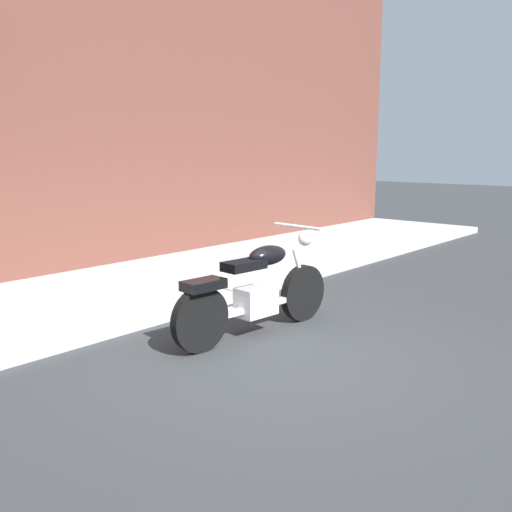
# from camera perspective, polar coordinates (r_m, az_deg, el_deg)

# --- Properties ---
(ground_plane) EXTENTS (60.00, 60.00, 0.00)m
(ground_plane) POSITION_cam_1_polar(r_m,az_deg,el_deg) (5.62, 1.47, -10.39)
(ground_plane) COLOR #303335
(sidewalk) EXTENTS (20.12, 2.92, 0.14)m
(sidewalk) POSITION_cam_1_polar(r_m,az_deg,el_deg) (7.90, -16.32, -4.06)
(sidewalk) COLOR #B1B1B1
(sidewalk) RESTS_ON ground
(building_facade) EXTENTS (20.12, 0.50, 7.33)m
(building_facade) POSITION_cam_1_polar(r_m,az_deg,el_deg) (9.30, -23.56, 20.00)
(building_facade) COLOR brown
(building_facade) RESTS_ON ground
(motorcycle) EXTENTS (2.25, 0.70, 1.17)m
(motorcycle) POSITION_cam_1_polar(r_m,az_deg,el_deg) (6.19, -0.05, -3.64)
(motorcycle) COLOR black
(motorcycle) RESTS_ON ground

